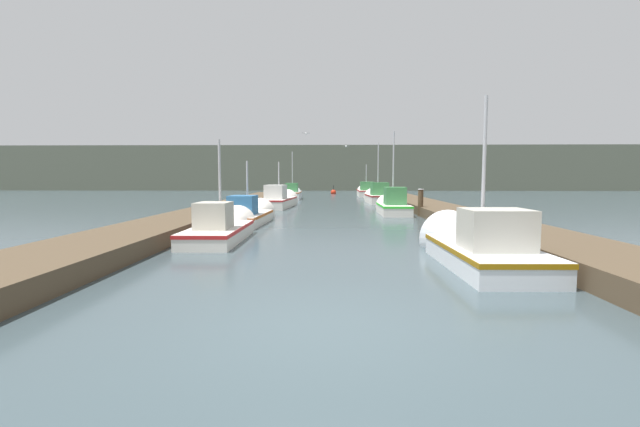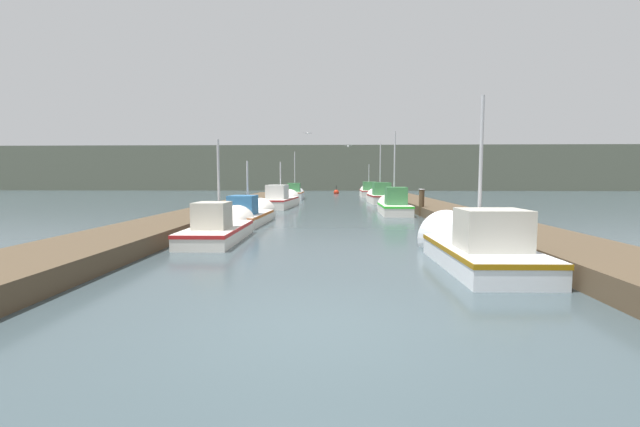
% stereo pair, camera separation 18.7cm
% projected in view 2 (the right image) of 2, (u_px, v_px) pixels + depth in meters
% --- Properties ---
extents(ground_plane, '(200.00, 200.00, 0.00)m').
position_uv_depth(ground_plane, '(317.00, 329.00, 5.70)').
color(ground_plane, '#38474C').
extents(dock_left, '(2.44, 40.00, 0.47)m').
position_uv_depth(dock_left, '(218.00, 211.00, 21.81)').
color(dock_left, '#4C3D2B').
rests_on(dock_left, ground_plane).
extents(dock_right, '(2.44, 40.00, 0.47)m').
position_uv_depth(dock_right, '(445.00, 212.00, 21.41)').
color(dock_right, '#4C3D2B').
rests_on(dock_right, ground_plane).
extents(distant_shore_ridge, '(120.00, 16.00, 6.30)m').
position_uv_depth(distant_shore_ridge, '(334.00, 169.00, 66.90)').
color(distant_shore_ridge, '#565B4C').
rests_on(distant_shore_ridge, ground_plane).
extents(fishing_boat_0, '(1.81, 4.93, 4.36)m').
position_uv_depth(fishing_boat_0, '(472.00, 246.00, 10.10)').
color(fishing_boat_0, silver).
rests_on(fishing_boat_0, ground_plane).
extents(fishing_boat_1, '(1.55, 4.96, 3.65)m').
position_uv_depth(fishing_boat_1, '(222.00, 228.00, 13.98)').
color(fishing_boat_1, silver).
rests_on(fishing_boat_1, ground_plane).
extents(fishing_boat_2, '(1.75, 5.09, 3.18)m').
position_uv_depth(fishing_boat_2, '(250.00, 215.00, 18.69)').
color(fishing_boat_2, silver).
rests_on(fishing_boat_2, ground_plane).
extents(fishing_boat_3, '(1.52, 4.56, 4.80)m').
position_uv_depth(fishing_boat_3, '(393.00, 206.00, 23.15)').
color(fishing_boat_3, silver).
rests_on(fishing_boat_3, ground_plane).
extents(fishing_boat_4, '(2.09, 6.14, 3.42)m').
position_uv_depth(fishing_boat_4, '(281.00, 200.00, 28.28)').
color(fishing_boat_4, silver).
rests_on(fishing_boat_4, ground_plane).
extents(fishing_boat_5, '(1.78, 4.81, 4.93)m').
position_uv_depth(fishing_boat_5, '(379.00, 196.00, 32.35)').
color(fishing_boat_5, silver).
rests_on(fishing_boat_5, ground_plane).
extents(fishing_boat_6, '(1.51, 4.43, 4.52)m').
position_uv_depth(fishing_boat_6, '(295.00, 194.00, 37.89)').
color(fishing_boat_6, silver).
rests_on(fishing_boat_6, ground_plane).
extents(fishing_boat_7, '(1.72, 5.71, 3.65)m').
position_uv_depth(fishing_boat_7, '(369.00, 191.00, 43.10)').
color(fishing_boat_7, silver).
rests_on(fishing_boat_7, ground_plane).
extents(mooring_piling_0, '(0.30, 0.30, 1.39)m').
position_uv_depth(mooring_piling_0, '(422.00, 202.00, 21.55)').
color(mooring_piling_0, '#473523').
rests_on(mooring_piling_0, ground_plane).
extents(mooring_piling_1, '(0.35, 0.35, 1.32)m').
position_uv_depth(mooring_piling_1, '(380.00, 189.00, 43.73)').
color(mooring_piling_1, '#473523').
rests_on(mooring_piling_1, ground_plane).
extents(mooring_piling_2, '(0.26, 0.26, 1.01)m').
position_uv_depth(mooring_piling_2, '(386.00, 194.00, 36.31)').
color(mooring_piling_2, '#473523').
rests_on(mooring_piling_2, ground_plane).
extents(channel_buoy, '(0.61, 0.61, 1.11)m').
position_uv_depth(channel_buoy, '(336.00, 192.00, 48.88)').
color(channel_buoy, red).
rests_on(channel_buoy, ground_plane).
extents(seagull_lead, '(0.55, 0.28, 0.12)m').
position_uv_depth(seagull_lead, '(308.00, 133.00, 29.44)').
color(seagull_lead, white).
extents(seagull_1, '(0.56, 0.31, 0.12)m').
position_uv_depth(seagull_1, '(348.00, 146.00, 30.96)').
color(seagull_1, white).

